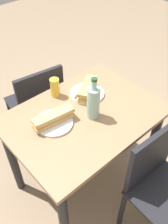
{
  "coord_description": "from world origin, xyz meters",
  "views": [
    {
      "loc": [
        -0.76,
        -0.84,
        1.85
      ],
      "look_at": [
        0.0,
        0.0,
        0.77
      ],
      "focal_mm": 39.91,
      "sensor_mm": 36.0,
      "label": 1
    }
  ],
  "objects": [
    {
      "name": "chair_near",
      "position": [
        0.12,
        -0.55,
        0.48
      ],
      "size": [
        0.42,
        0.42,
        0.85
      ],
      "color": "black",
      "rests_on": "ground"
    },
    {
      "name": "chair_far",
      "position": [
        -0.01,
        0.55,
        0.48
      ],
      "size": [
        0.45,
        0.45,
        0.85
      ],
      "color": "black",
      "rests_on": "ground"
    },
    {
      "name": "beer_glass",
      "position": [
        -0.02,
        0.27,
        0.82
      ],
      "size": [
        0.06,
        0.06,
        0.13
      ],
      "primitive_type": "cylinder",
      "color": "gold",
      "rests_on": "dining_table"
    },
    {
      "name": "plate_far",
      "position": [
        -0.19,
        0.06,
        0.76
      ],
      "size": [
        0.23,
        0.23,
        0.01
      ],
      "primitive_type": "cylinder",
      "color": "white",
      "rests_on": "dining_table"
    },
    {
      "name": "baguette_sandwich_far",
      "position": [
        -0.19,
        0.06,
        0.8
      ],
      "size": [
        0.27,
        0.1,
        0.07
      ],
      "color": "tan",
      "rests_on": "plate_far"
    },
    {
      "name": "knife_near",
      "position": [
        0.11,
        0.17,
        0.77
      ],
      "size": [
        0.17,
        0.09,
        0.01
      ],
      "color": "silver",
      "rests_on": "plate_near"
    },
    {
      "name": "knife_far",
      "position": [
        -0.19,
        0.12,
        0.77
      ],
      "size": [
        0.18,
        0.04,
        0.01
      ],
      "color": "silver",
      "rests_on": "plate_far"
    },
    {
      "name": "baguette_sandwich_near",
      "position": [
        0.15,
        0.13,
        0.8
      ],
      "size": [
        0.24,
        0.18,
        0.07
      ],
      "color": "tan",
      "rests_on": "plate_near"
    },
    {
      "name": "plate_near",
      "position": [
        0.15,
        0.13,
        0.76
      ],
      "size": [
        0.23,
        0.23,
        0.01
      ],
      "primitive_type": "cylinder",
      "color": "silver",
      "rests_on": "dining_table"
    },
    {
      "name": "ground_plane",
      "position": [
        0.0,
        0.0,
        0.0
      ],
      "size": [
        8.0,
        8.0,
        0.0
      ],
      "primitive_type": "plane",
      "color": "#8C755B"
    },
    {
      "name": "dining_table",
      "position": [
        0.0,
        0.0,
        0.61
      ],
      "size": [
        0.98,
        0.71,
        0.75
      ],
      "color": "#997251",
      "rests_on": "ground"
    },
    {
      "name": "water_bottle",
      "position": [
        0.03,
        -0.05,
        0.87
      ],
      "size": [
        0.08,
        0.08,
        0.29
      ],
      "color": "#99C6B7",
      "rests_on": "dining_table"
    }
  ]
}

